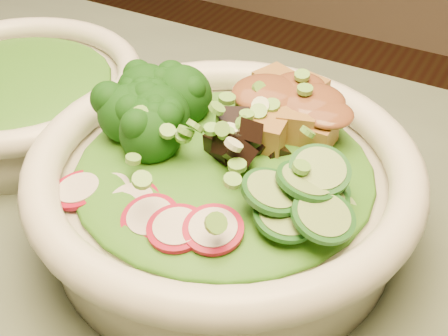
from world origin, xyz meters
The scene contains 12 objects.
dining_table centered at (0.00, 0.00, 0.64)m, with size 1.20×0.80×0.75m.
salad_bowl centered at (0.17, 0.09, 0.79)m, with size 0.30×0.30×0.08m.
side_bowl centered at (-0.08, 0.12, 0.79)m, with size 0.25×0.25×0.07m.
lettuce_bed centered at (0.17, 0.09, 0.82)m, with size 0.23×0.23×0.03m, color #1A6214.
side_lettuce centered at (-0.08, 0.12, 0.80)m, with size 0.16×0.16×0.02m, color #1A6214.
broccoli_florets centered at (0.10, 0.10, 0.83)m, with size 0.09×0.08×0.05m, color black, non-canonical shape.
radish_slices centered at (0.15, 0.01, 0.82)m, with size 0.12×0.04×0.02m, color maroon, non-canonical shape.
cucumber_slices centered at (0.24, 0.07, 0.83)m, with size 0.08×0.08×0.04m, color #87AD60, non-canonical shape.
mushroom_heap centered at (0.17, 0.10, 0.83)m, with size 0.08×0.08×0.04m, color black, non-canonical shape.
tofu_cubes centered at (0.18, 0.15, 0.83)m, with size 0.10×0.07×0.04m, color olive, non-canonical shape.
peanut_sauce centered at (0.18, 0.15, 0.84)m, with size 0.08×0.06×0.02m, color brown.
scallion_garnish centered at (0.17, 0.09, 0.84)m, with size 0.21×0.21×0.03m, color #64A83B, non-canonical shape.
Camera 1 is at (0.35, -0.24, 1.10)m, focal length 50.00 mm.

